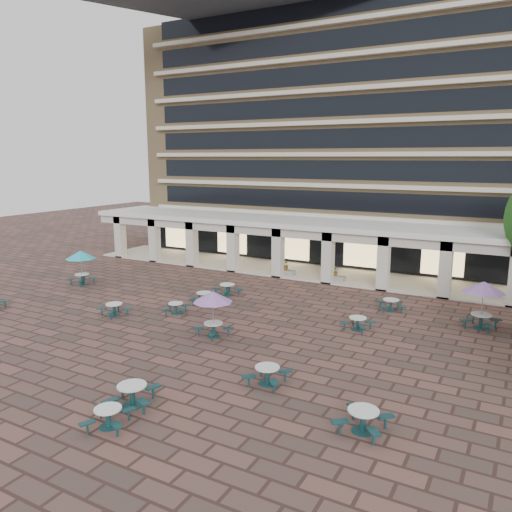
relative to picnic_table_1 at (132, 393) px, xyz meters
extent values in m
plane|color=brown|center=(-2.42, 9.39, -0.51)|extent=(120.00, 120.00, 0.00)
cube|color=tan|center=(-2.42, 34.89, 10.49)|extent=(40.00, 15.00, 22.00)
cube|color=beige|center=(-2.42, 27.14, 3.99)|extent=(36.80, 0.50, 0.35)
cube|color=black|center=(-2.42, 27.37, 5.29)|extent=(35.20, 0.05, 1.60)
cube|color=beige|center=(-2.42, 27.14, 6.59)|extent=(36.80, 0.50, 0.35)
cube|color=black|center=(-2.42, 27.37, 7.89)|extent=(35.20, 0.05, 1.60)
cube|color=beige|center=(-2.42, 27.14, 9.19)|extent=(36.80, 0.50, 0.35)
cube|color=black|center=(-2.42, 27.37, 10.49)|extent=(35.20, 0.05, 1.60)
cube|color=beige|center=(-2.42, 27.14, 11.79)|extent=(36.80, 0.50, 0.35)
cube|color=black|center=(-2.42, 27.37, 13.09)|extent=(35.20, 0.05, 1.60)
cube|color=beige|center=(-2.42, 27.14, 14.39)|extent=(36.80, 0.50, 0.35)
cube|color=black|center=(-2.42, 27.37, 15.69)|extent=(35.20, 0.05, 1.60)
cube|color=beige|center=(-2.42, 27.14, 16.99)|extent=(36.80, 0.50, 0.35)
cube|color=black|center=(-2.42, 27.37, 18.29)|extent=(35.20, 0.05, 1.60)
cube|color=beige|center=(-2.42, 27.14, 19.59)|extent=(36.80, 0.50, 0.35)
cube|color=black|center=(-2.42, 27.37, 20.89)|extent=(35.20, 0.05, 1.60)
cube|color=white|center=(-2.42, 24.39, 3.69)|extent=(42.00, 6.60, 0.40)
cube|color=beige|center=(-2.42, 21.54, 3.24)|extent=(42.00, 0.30, 0.90)
cube|color=black|center=(-2.42, 27.09, 1.29)|extent=(38.00, 0.15, 3.20)
cube|color=beige|center=(-2.42, 24.39, -0.45)|extent=(42.00, 6.00, 0.12)
cube|color=beige|center=(-21.42, 21.79, 1.49)|extent=(0.80, 0.80, 4.00)
cube|color=beige|center=(-17.20, 21.79, 1.49)|extent=(0.80, 0.80, 4.00)
cube|color=beige|center=(-12.97, 21.79, 1.49)|extent=(0.80, 0.80, 4.00)
cube|color=beige|center=(-8.75, 21.79, 1.49)|extent=(0.80, 0.80, 4.00)
cube|color=beige|center=(-4.53, 21.79, 1.49)|extent=(0.80, 0.80, 4.00)
cube|color=beige|center=(-0.31, 21.79, 1.49)|extent=(0.80, 0.80, 4.00)
cube|color=beige|center=(3.92, 21.79, 1.49)|extent=(0.80, 0.80, 4.00)
cube|color=beige|center=(8.14, 21.79, 1.49)|extent=(0.80, 0.80, 4.00)
cube|color=#FFD88C|center=(-18.42, 26.94, 1.09)|extent=(3.20, 0.08, 2.40)
cube|color=#FFD88C|center=(-12.02, 26.94, 1.09)|extent=(3.20, 0.08, 2.40)
cube|color=#FFD88C|center=(-5.62, 26.94, 1.09)|extent=(3.20, 0.08, 2.40)
cube|color=#FFD88C|center=(0.78, 26.94, 1.09)|extent=(3.20, 0.08, 2.40)
cube|color=#FFD88C|center=(7.18, 26.94, 1.09)|extent=(3.20, 0.08, 2.40)
cube|color=#164043|center=(-16.03, 5.77, -0.05)|extent=(0.53, 0.64, 0.05)
cylinder|color=#164043|center=(-16.03, 5.77, -0.29)|extent=(0.08, 0.08, 0.44)
cylinder|color=#164043|center=(0.00, 0.00, -0.49)|extent=(0.79, 0.79, 0.05)
cylinder|color=#164043|center=(0.00, 0.00, -0.14)|extent=(0.20, 0.20, 0.75)
cylinder|color=white|center=(0.00, 0.00, 0.32)|extent=(1.13, 1.13, 0.06)
cube|color=#164043|center=(0.32, 0.83, -0.01)|extent=(0.52, 0.70, 0.06)
cylinder|color=#164043|center=(0.32, 0.83, -0.27)|extent=(0.09, 0.09, 0.48)
cube|color=#164043|center=(-0.83, 0.32, -0.01)|extent=(0.70, 0.52, 0.06)
cylinder|color=#164043|center=(-0.83, 0.32, -0.27)|extent=(0.09, 0.09, 0.48)
cube|color=#164043|center=(-0.32, -0.83, -0.01)|extent=(0.52, 0.70, 0.06)
cylinder|color=#164043|center=(-0.32, -0.83, -0.27)|extent=(0.09, 0.09, 0.48)
cube|color=#164043|center=(0.83, -0.32, -0.01)|extent=(0.70, 0.52, 0.06)
cylinder|color=#164043|center=(0.83, -0.32, -0.27)|extent=(0.09, 0.09, 0.48)
cylinder|color=#164043|center=(0.35, -1.61, -0.49)|extent=(0.68, 0.68, 0.04)
cylinder|color=#164043|center=(0.35, -1.61, -0.19)|extent=(0.17, 0.17, 0.64)
cylinder|color=white|center=(0.35, -1.61, 0.20)|extent=(0.97, 0.97, 0.05)
cube|color=#164043|center=(0.66, -0.92, -0.08)|extent=(0.46, 0.60, 0.05)
cylinder|color=#164043|center=(0.66, -0.92, -0.31)|extent=(0.08, 0.08, 0.41)
cube|color=#164043|center=(-0.34, -1.31, -0.08)|extent=(0.60, 0.46, 0.05)
cylinder|color=#164043|center=(-0.34, -1.31, -0.31)|extent=(0.08, 0.08, 0.41)
cube|color=#164043|center=(0.05, -2.31, -0.08)|extent=(0.46, 0.60, 0.05)
cylinder|color=#164043|center=(0.05, -2.31, -0.31)|extent=(0.08, 0.08, 0.41)
cube|color=#164043|center=(1.05, -1.92, -0.08)|extent=(0.60, 0.46, 0.05)
cylinder|color=#164043|center=(1.05, -1.92, -0.31)|extent=(0.08, 0.08, 0.41)
cylinder|color=#164043|center=(8.36, 2.46, -0.49)|extent=(0.77, 0.77, 0.04)
cylinder|color=#164043|center=(8.36, 2.46, -0.15)|extent=(0.20, 0.20, 0.73)
cylinder|color=white|center=(8.36, 2.46, 0.29)|extent=(1.10, 1.10, 0.05)
cube|color=#164043|center=(9.01, 3.02, -0.03)|extent=(0.66, 0.63, 0.05)
cylinder|color=#164043|center=(9.01, 3.02, -0.28)|extent=(0.09, 0.09, 0.46)
cube|color=#164043|center=(7.80, 3.11, -0.03)|extent=(0.63, 0.66, 0.05)
cylinder|color=#164043|center=(7.80, 3.11, -0.28)|extent=(0.09, 0.09, 0.46)
cube|color=#164043|center=(7.71, 1.90, -0.03)|extent=(0.66, 0.63, 0.05)
cylinder|color=#164043|center=(7.71, 1.90, -0.28)|extent=(0.09, 0.09, 0.46)
cube|color=#164043|center=(8.92, 1.81, -0.03)|extent=(0.63, 0.66, 0.05)
cylinder|color=#164043|center=(8.92, 1.81, -0.28)|extent=(0.09, 0.09, 0.46)
cylinder|color=#164043|center=(-16.42, 12.44, -0.49)|extent=(0.74, 0.74, 0.04)
cylinder|color=#164043|center=(-16.42, 12.44, -0.16)|extent=(0.19, 0.19, 0.70)
cylinder|color=white|center=(-16.42, 12.44, 0.26)|extent=(1.06, 1.06, 0.05)
cube|color=#164043|center=(-15.77, 12.96, -0.05)|extent=(0.64, 0.59, 0.05)
cylinder|color=#164043|center=(-15.77, 12.96, -0.29)|extent=(0.08, 0.08, 0.44)
cube|color=#164043|center=(-16.93, 13.09, -0.05)|extent=(0.59, 0.64, 0.05)
cylinder|color=#164043|center=(-16.93, 13.09, -0.29)|extent=(0.08, 0.08, 0.44)
cube|color=#164043|center=(-17.06, 11.93, -0.05)|extent=(0.64, 0.59, 0.05)
cylinder|color=#164043|center=(-17.06, 11.93, -0.29)|extent=(0.08, 0.08, 0.44)
cube|color=#164043|center=(-15.91, 11.80, -0.05)|extent=(0.59, 0.64, 0.05)
cylinder|color=#164043|center=(-15.91, 11.80, -0.29)|extent=(0.08, 0.08, 0.44)
cylinder|color=gray|center=(-16.42, 12.44, 0.76)|extent=(0.05, 0.05, 2.54)
cone|color=#23BBD6|center=(-16.42, 12.44, 1.76)|extent=(2.22, 2.22, 0.58)
cylinder|color=#164043|center=(-8.74, 7.95, -0.49)|extent=(0.70, 0.70, 0.04)
cylinder|color=#164043|center=(-8.74, 7.95, -0.18)|extent=(0.18, 0.18, 0.66)
cylinder|color=white|center=(-8.74, 7.95, 0.22)|extent=(1.00, 1.00, 0.05)
cube|color=#164043|center=(-8.05, 8.31, -0.07)|extent=(0.62, 0.50, 0.05)
cylinder|color=#164043|center=(-8.05, 8.31, -0.30)|extent=(0.08, 0.08, 0.42)
cube|color=#164043|center=(-9.10, 8.65, -0.07)|extent=(0.50, 0.62, 0.05)
cylinder|color=#164043|center=(-9.10, 8.65, -0.30)|extent=(0.08, 0.08, 0.42)
cube|color=#164043|center=(-9.44, 7.60, -0.07)|extent=(0.62, 0.50, 0.05)
cylinder|color=#164043|center=(-9.44, 7.60, -0.30)|extent=(0.08, 0.08, 0.42)
cube|color=#164043|center=(-8.39, 7.26, -0.07)|extent=(0.50, 0.62, 0.05)
cylinder|color=#164043|center=(-8.39, 7.26, -0.30)|extent=(0.08, 0.08, 0.42)
cylinder|color=#164043|center=(-1.48, 7.85, -0.49)|extent=(0.72, 0.72, 0.04)
cylinder|color=#164043|center=(-1.48, 7.85, -0.17)|extent=(0.18, 0.18, 0.68)
cylinder|color=white|center=(-1.48, 7.85, 0.24)|extent=(1.02, 1.02, 0.05)
cube|color=#164043|center=(-0.78, 8.24, -0.06)|extent=(0.63, 0.52, 0.05)
cylinder|color=#164043|center=(-0.78, 8.24, -0.30)|extent=(0.08, 0.08, 0.43)
cube|color=#164043|center=(-1.87, 8.54, -0.06)|extent=(0.52, 0.63, 0.05)
cylinder|color=#164043|center=(-1.87, 8.54, -0.30)|extent=(0.08, 0.08, 0.43)
cube|color=#164043|center=(-2.17, 7.46, -0.06)|extent=(0.63, 0.52, 0.05)
cylinder|color=#164043|center=(-2.17, 7.46, -0.30)|extent=(0.08, 0.08, 0.43)
cube|color=#164043|center=(-1.09, 7.15, -0.06)|extent=(0.52, 0.63, 0.05)
cylinder|color=#164043|center=(-1.09, 7.15, -0.30)|extent=(0.08, 0.08, 0.43)
cylinder|color=gray|center=(-1.48, 7.85, 0.72)|extent=(0.05, 0.05, 2.46)
cone|color=#9B69BA|center=(-1.48, 7.85, 1.69)|extent=(2.15, 2.15, 0.56)
cylinder|color=#164043|center=(3.71, 4.15, -0.49)|extent=(0.73, 0.73, 0.04)
cylinder|color=#164043|center=(3.71, 4.15, -0.16)|extent=(0.19, 0.19, 0.69)
cylinder|color=white|center=(3.71, 4.15, 0.25)|extent=(1.05, 1.05, 0.05)
cube|color=#164043|center=(4.27, 4.75, -0.05)|extent=(0.61, 0.62, 0.05)
cylinder|color=#164043|center=(4.27, 4.75, -0.29)|extent=(0.08, 0.08, 0.44)
cube|color=#164043|center=(3.11, 4.71, -0.05)|extent=(0.62, 0.61, 0.05)
cylinder|color=#164043|center=(3.11, 4.71, -0.29)|extent=(0.08, 0.08, 0.44)
cube|color=#164043|center=(3.15, 3.55, -0.05)|extent=(0.61, 0.62, 0.05)
cylinder|color=#164043|center=(3.15, 3.55, -0.29)|extent=(0.08, 0.08, 0.44)
cube|color=#164043|center=(4.31, 3.59, -0.05)|extent=(0.62, 0.61, 0.05)
cylinder|color=#164043|center=(4.31, 3.59, -0.29)|extent=(0.08, 0.08, 0.44)
cylinder|color=#164043|center=(-5.72, 10.07, -0.49)|extent=(0.63, 0.63, 0.04)
cylinder|color=#164043|center=(-5.72, 10.07, -0.21)|extent=(0.16, 0.16, 0.60)
cylinder|color=white|center=(-5.72, 10.07, 0.15)|extent=(0.90, 0.90, 0.05)
cube|color=#164043|center=(-5.47, 10.73, -0.11)|extent=(0.41, 0.55, 0.05)
cylinder|color=#164043|center=(-5.47, 10.73, -0.32)|extent=(0.07, 0.07, 0.38)
cube|color=#164043|center=(-6.38, 10.32, -0.11)|extent=(0.55, 0.41, 0.05)
cylinder|color=#164043|center=(-6.38, 10.32, -0.32)|extent=(0.07, 0.07, 0.38)
cube|color=#164043|center=(-5.97, 9.41, -0.11)|extent=(0.41, 0.55, 0.05)
cylinder|color=#164043|center=(-5.97, 9.41, -0.32)|extent=(0.07, 0.07, 0.38)
cube|color=#164043|center=(-5.06, 9.82, -0.11)|extent=(0.55, 0.41, 0.05)
cylinder|color=#164043|center=(-5.06, 9.82, -0.32)|extent=(0.07, 0.07, 0.38)
cylinder|color=#164043|center=(-5.44, 12.69, -0.49)|extent=(0.70, 0.70, 0.04)
cylinder|color=#164043|center=(-5.44, 12.69, -0.18)|extent=(0.18, 0.18, 0.66)
cylinder|color=white|center=(-5.44, 12.69, 0.22)|extent=(1.00, 1.00, 0.05)
cube|color=#164043|center=(-5.03, 13.35, -0.07)|extent=(0.53, 0.61, 0.05)
cylinder|color=#164043|center=(-5.03, 13.35, -0.30)|extent=(0.08, 0.08, 0.42)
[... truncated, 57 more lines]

